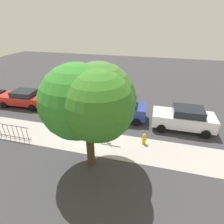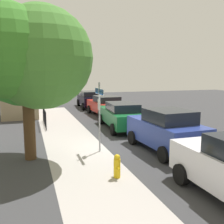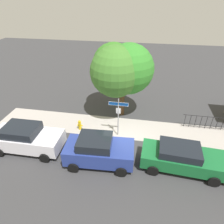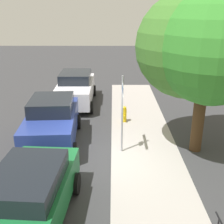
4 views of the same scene
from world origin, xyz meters
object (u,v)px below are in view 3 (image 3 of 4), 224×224
object	(u,v)px
car_green	(182,158)
car_blue	(99,150)
shade_tree	(120,69)
fire_hydrant	(80,125)
car_white	(26,138)
street_sign	(118,111)

from	to	relation	value
car_green	car_blue	bearing A→B (deg)	-172.25
car_blue	shade_tree	bearing A→B (deg)	82.12
fire_hydrant	car_green	bearing A→B (deg)	-20.64
shade_tree	car_white	bearing A→B (deg)	-134.93
shade_tree	car_white	distance (m)	8.02
street_sign	car_blue	size ratio (longest dim) A/B	0.72
car_white	fire_hydrant	world-z (taller)	car_white
car_white	fire_hydrant	size ratio (longest dim) A/B	5.75
car_green	fire_hydrant	bearing A→B (deg)	163.03
car_white	car_green	xyz separation A→B (m)	(9.60, 0.01, -0.08)
street_sign	car_blue	bearing A→B (deg)	-105.09
car_blue	fire_hydrant	bearing A→B (deg)	122.66
fire_hydrant	shade_tree	bearing A→B (deg)	45.37
shade_tree	car_blue	xyz separation A→B (m)	(-0.43, -5.59, -3.03)
street_sign	fire_hydrant	distance (m)	3.33
car_white	car_blue	bearing A→B (deg)	-4.61
car_white	car_blue	distance (m)	4.82
car_white	car_blue	xyz separation A→B (m)	(4.81, -0.34, 0.02)
car_blue	car_green	bearing A→B (deg)	0.63
car_blue	fire_hydrant	distance (m)	3.70
shade_tree	car_green	bearing A→B (deg)	-50.27
shade_tree	fire_hydrant	xyz separation A→B (m)	(-2.59, -2.63, -3.56)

